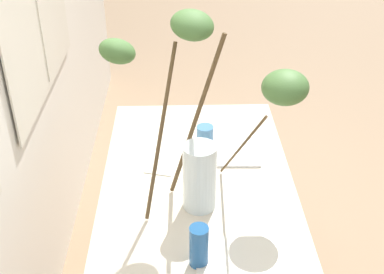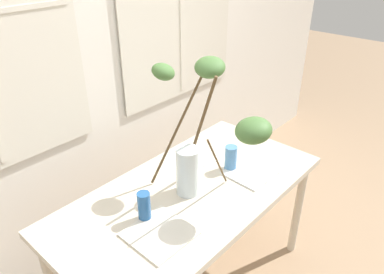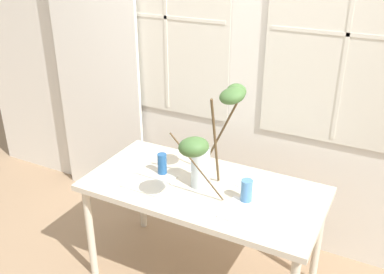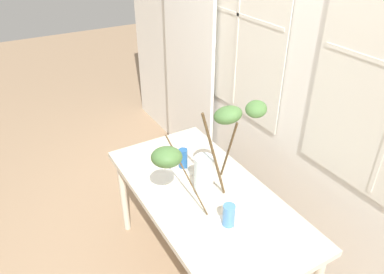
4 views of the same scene
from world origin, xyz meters
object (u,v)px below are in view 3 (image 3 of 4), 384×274
Objects in this scene: dining_table at (203,196)px; vase_with_branches at (209,143)px; drinking_glass_blue_left at (162,164)px; drinking_glass_blue_right at (247,191)px; plate_square_left at (149,181)px; plate_square_right at (244,212)px.

dining_table is 1.98× the size of vase_with_branches.
drinking_glass_blue_right is (0.61, -0.05, -0.00)m from drinking_glass_blue_left.
plate_square_left is 0.68m from plate_square_right.
drinking_glass_blue_left is (-0.36, 0.06, -0.27)m from vase_with_branches.
plate_square_right is (0.03, -0.11, -0.07)m from drinking_glass_blue_right.
drinking_glass_blue_left reaches higher than plate_square_right.
plate_square_right is at bearing -2.94° from plate_square_left.
dining_table is at bearing 18.69° from plate_square_left.
drinking_glass_blue_left is at bearing 177.51° from dining_table.
plate_square_right is (0.67, -0.03, 0.00)m from plate_square_left.
drinking_glass_blue_right reaches higher than dining_table.
plate_square_right is at bearing -14.04° from drinking_glass_blue_left.
plate_square_left reaches higher than dining_table.
plate_square_right is (0.34, -0.15, 0.08)m from dining_table.
plate_square_left is (-0.03, -0.13, -0.07)m from drinking_glass_blue_left.
drinking_glass_blue_left reaches higher than dining_table.
plate_square_left is (-0.39, -0.07, -0.34)m from vase_with_branches.
drinking_glass_blue_right is 0.65m from plate_square_left.
drinking_glass_blue_left is (-0.31, 0.01, 0.15)m from dining_table.
drinking_glass_blue_right is at bearing 6.97° from plate_square_left.
vase_with_branches is 0.52m from plate_square_left.
plate_square_left is (-0.64, -0.08, -0.07)m from drinking_glass_blue_right.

